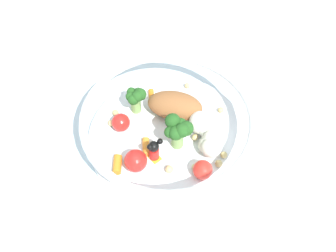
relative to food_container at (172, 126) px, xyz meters
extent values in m
plane|color=silver|center=(0.02, -0.01, -0.03)|extent=(2.40, 2.40, 0.00)
cylinder|color=white|center=(0.01, 0.00, -0.03)|extent=(0.25, 0.25, 0.01)
torus|color=white|center=(0.01, 0.00, 0.02)|extent=(0.26, 0.26, 0.01)
ellipsoid|color=#935B33|center=(-0.01, -0.04, 0.00)|extent=(0.10, 0.08, 0.04)
cylinder|color=#7FAD5B|center=(0.05, -0.06, -0.01)|extent=(0.02, 0.02, 0.02)
sphere|color=#23561E|center=(0.05, -0.06, 0.02)|extent=(0.01, 0.01, 0.01)
sphere|color=#23561E|center=(0.05, -0.05, 0.02)|extent=(0.02, 0.02, 0.02)
sphere|color=#23561E|center=(0.04, -0.05, 0.02)|extent=(0.02, 0.02, 0.02)
sphere|color=#23561E|center=(0.04, -0.06, 0.02)|extent=(0.02, 0.02, 0.02)
sphere|color=#23561E|center=(0.04, -0.07, 0.01)|extent=(0.01, 0.01, 0.01)
sphere|color=#23561E|center=(0.05, -0.07, 0.01)|extent=(0.02, 0.02, 0.02)
cylinder|color=#7FAD5B|center=(0.00, 0.02, -0.01)|extent=(0.02, 0.02, 0.03)
sphere|color=#23561E|center=(0.01, 0.02, 0.02)|extent=(0.02, 0.02, 0.02)
sphere|color=#23561E|center=(0.00, 0.03, 0.02)|extent=(0.02, 0.02, 0.02)
sphere|color=#23561E|center=(-0.01, 0.03, 0.02)|extent=(0.02, 0.02, 0.02)
sphere|color=#23561E|center=(-0.02, 0.02, 0.02)|extent=(0.02, 0.02, 0.02)
sphere|color=#23561E|center=(-0.01, 0.01, 0.02)|extent=(0.02, 0.02, 0.02)
sphere|color=#23561E|center=(0.00, 0.01, 0.02)|extent=(0.02, 0.02, 0.02)
sphere|color=white|center=(-0.05, 0.00, 0.00)|extent=(0.04, 0.04, 0.04)
sphere|color=white|center=(-0.05, 0.02, 0.00)|extent=(0.02, 0.02, 0.02)
sphere|color=white|center=(-0.06, 0.00, 0.00)|extent=(0.03, 0.03, 0.03)
sphere|color=white|center=(-0.05, 0.00, 0.00)|extent=(0.03, 0.03, 0.03)
sphere|color=silver|center=(-0.05, 0.04, -0.01)|extent=(0.03, 0.03, 0.03)
sphere|color=silver|center=(-0.05, 0.05, 0.00)|extent=(0.03, 0.03, 0.03)
sphere|color=silver|center=(-0.05, 0.04, -0.01)|extent=(0.03, 0.03, 0.03)
sphere|color=silver|center=(-0.05, 0.04, 0.00)|extent=(0.03, 0.03, 0.03)
sphere|color=silver|center=(-0.05, 0.03, 0.00)|extent=(0.02, 0.02, 0.02)
cube|color=yellow|center=(0.03, 0.04, -0.02)|extent=(0.02, 0.02, 0.00)
cylinder|color=red|center=(0.03, 0.04, -0.01)|extent=(0.02, 0.02, 0.02)
sphere|color=black|center=(0.03, 0.04, 0.01)|extent=(0.02, 0.02, 0.02)
sphere|color=black|center=(0.03, 0.03, 0.01)|extent=(0.01, 0.01, 0.01)
sphere|color=black|center=(0.04, 0.04, 0.01)|extent=(0.01, 0.01, 0.01)
cylinder|color=orange|center=(0.02, -0.08, -0.02)|extent=(0.01, 0.02, 0.01)
cylinder|color=orange|center=(0.04, 0.02, -0.02)|extent=(0.01, 0.03, 0.01)
cylinder|color=orange|center=(0.09, 0.04, -0.02)|extent=(0.02, 0.03, 0.01)
sphere|color=red|center=(-0.03, 0.08, -0.01)|extent=(0.03, 0.03, 0.03)
sphere|color=red|center=(0.07, -0.03, -0.01)|extent=(0.03, 0.03, 0.03)
sphere|color=red|center=(0.06, 0.05, 0.00)|extent=(0.03, 0.03, 0.03)
sphere|color=#D1B775|center=(0.09, -0.04, -0.02)|extent=(0.01, 0.01, 0.01)
sphere|color=tan|center=(-0.09, -0.03, -0.02)|extent=(0.01, 0.01, 0.01)
sphere|color=tan|center=(-0.06, 0.07, -0.02)|extent=(0.01, 0.01, 0.01)
sphere|color=#D1B775|center=(-0.03, 0.02, -0.02)|extent=(0.01, 0.01, 0.01)
sphere|color=tan|center=(-0.02, 0.07, -0.02)|extent=(0.01, 0.01, 0.01)
sphere|color=tan|center=(-0.07, 0.06, -0.02)|extent=(0.01, 0.01, 0.01)
sphere|color=#D1B775|center=(-0.05, -0.09, -0.02)|extent=(0.01, 0.01, 0.01)
sphere|color=tan|center=(0.08, -0.06, -0.02)|extent=(0.01, 0.01, 0.01)
sphere|color=#D1B775|center=(0.02, 0.06, -0.02)|extent=(0.01, 0.01, 0.01)
camera|label=1|loc=(0.08, 0.33, 0.48)|focal=41.51mm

